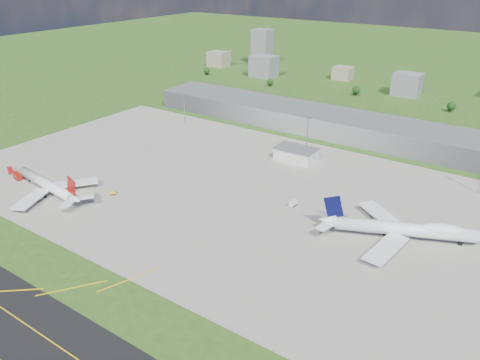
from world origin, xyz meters
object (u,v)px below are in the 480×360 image
Objects in this scene: crash_tender at (10,171)px; van_white_far at (388,233)px; airliner_red_twin at (49,186)px; fire_truck at (17,176)px; tug_yellow at (113,193)px; airliner_blue_quad at (404,229)px; van_white_near at (293,204)px.

crash_tender reaches higher than van_white_far.
airliner_red_twin reaches higher than fire_truck.
airliner_blue_quad is at bearing -22.55° from tug_yellow.
tug_yellow is (63.99, 18.62, -0.87)m from fire_truck.
fire_truck is at bearing 156.68° from tug_yellow.
crash_tender is (-226.92, -61.85, -4.00)m from airliner_blue_quad.
airliner_red_twin is at bearing 19.92° from crash_tender.
van_white_near is at bearing 35.51° from fire_truck.
tug_yellow is (-150.61, -46.06, -4.70)m from airliner_blue_quad.
airliner_red_twin is 13.43× the size of van_white_far.
van_white_far is at bearing -21.94° from tug_yellow.
tug_yellow is at bearing -160.21° from van_white_far.
airliner_blue_quad reaches higher than crash_tender.
fire_truck reaches higher than crash_tender.
airliner_red_twin is at bearing 172.52° from tug_yellow.
van_white_near is (91.30, 46.18, 0.51)m from tug_yellow.
airliner_red_twin is 192.99m from airliner_blue_quad.
crash_tender is 228.33m from van_white_far.
van_white_far is (52.31, -0.58, -0.15)m from van_white_near.
van_white_near is 1.17× the size of van_white_far.
van_white_near is (122.24, 65.56, -3.50)m from airliner_red_twin.
airliner_blue_quad is (181.55, 65.45, 0.69)m from airliner_red_twin.
airliner_blue_quad reaches higher than tug_yellow.
crash_tender is at bearing 2.26° from airliner_red_twin.
airliner_red_twin reaches higher than van_white_far.
tug_yellow is 0.80× the size of van_white_far.
van_white_far is (207.61, 64.22, -0.50)m from fire_truck.
airliner_red_twin reaches higher than crash_tender.
airliner_red_twin is 9.91× the size of crash_tender.
crash_tender is 77.93m from tug_yellow.
fire_truck is at bearing 5.46° from airliner_red_twin.
airliner_blue_quad reaches higher than fire_truck.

